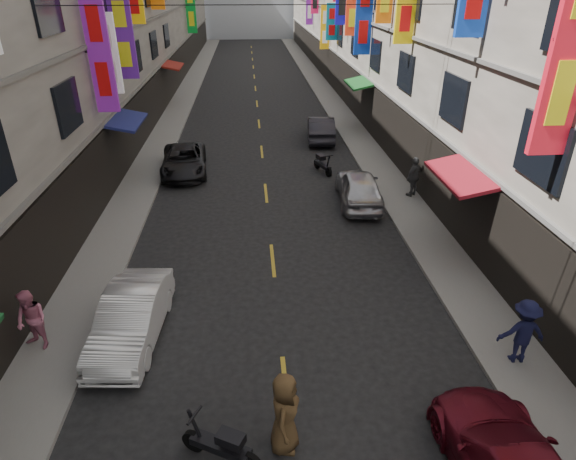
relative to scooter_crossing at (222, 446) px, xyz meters
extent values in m
cube|color=slate|center=(-4.57, 31.84, -0.38)|extent=(2.00, 90.00, 0.12)
cube|color=slate|center=(7.43, 31.84, -0.38)|extent=(2.00, 90.00, 0.12)
cube|color=black|center=(-5.52, 31.84, 1.06)|extent=(0.12, 85.50, 3.00)
cube|color=#66635E|center=(-5.51, 31.84, 2.76)|extent=(0.16, 90.00, 0.14)
cube|color=#66635E|center=(-5.51, 31.84, 5.96)|extent=(0.16, 90.00, 0.14)
cube|color=black|center=(8.38, 31.84, 1.06)|extent=(0.12, 85.50, 3.00)
cube|color=#66635E|center=(8.37, 31.84, 2.76)|extent=(0.16, 90.00, 0.14)
cube|color=#66635E|center=(8.37, 31.84, 5.96)|extent=(0.16, 90.00, 0.14)
cube|color=red|center=(7.88, 4.01, 7.15)|extent=(0.90, 0.18, 5.18)
cylinder|color=black|center=(7.93, 4.01, 7.15)|extent=(1.00, 0.08, 0.08)
cube|color=#7A1B99|center=(-5.03, 14.01, 5.77)|extent=(0.89, 0.18, 4.73)
cylinder|color=black|center=(-5.08, 14.01, 5.77)|extent=(0.99, 0.08, 0.08)
cube|color=white|center=(-5.12, 15.90, 5.43)|extent=(0.70, 0.18, 3.33)
cylinder|color=black|center=(-5.17, 15.90, 5.43)|extent=(0.80, 0.08, 0.08)
cube|color=#4D177F|center=(-4.97, 18.07, 6.02)|extent=(1.00, 0.18, 4.00)
cylinder|color=black|center=(-5.02, 18.07, 6.02)|extent=(1.10, 0.08, 0.08)
cube|color=#0D309C|center=(7.83, 24.20, 6.50)|extent=(1.00, 0.18, 4.61)
cylinder|color=black|center=(7.88, 24.20, 6.50)|extent=(1.10, 0.08, 0.08)
cube|color=#F73717|center=(7.87, 27.80, 6.91)|extent=(0.91, 0.18, 3.96)
cylinder|color=black|center=(7.92, 27.80, 6.91)|extent=(1.01, 0.08, 0.08)
cube|color=#0B708A|center=(7.86, 35.98, 5.20)|extent=(0.93, 0.18, 2.83)
cylinder|color=black|center=(7.91, 35.98, 5.20)|extent=(1.03, 0.08, 0.08)
cube|color=#EDA80D|center=(7.91, 39.89, 4.47)|extent=(0.83, 0.18, 3.73)
cylinder|color=black|center=(7.96, 39.89, 4.47)|extent=(0.93, 0.08, 0.08)
cube|color=#0B7925|center=(-4.97, 49.73, 5.69)|extent=(1.02, 0.18, 5.07)
cylinder|color=black|center=(-5.02, 49.73, 5.69)|extent=(1.12, 0.08, 0.08)
cube|color=#711A94|center=(7.93, 51.97, 6.10)|extent=(0.79, 0.18, 4.69)
cylinder|color=black|center=(7.98, 51.97, 6.10)|extent=(0.89, 0.08, 0.08)
cube|color=maroon|center=(7.73, 7.84, 2.56)|extent=(1.39, 3.20, 0.41)
cube|color=navy|center=(-4.87, 15.84, 2.56)|extent=(1.39, 3.20, 0.41)
cube|color=#13491A|center=(7.73, 23.84, 2.56)|extent=(1.39, 3.20, 0.41)
cube|color=maroon|center=(-4.87, 31.84, 2.56)|extent=(1.39, 3.20, 0.41)
cube|color=gold|center=(1.43, 1.84, -0.44)|extent=(0.12, 2.20, 0.01)
cube|color=gold|center=(1.43, 7.84, -0.44)|extent=(0.12, 2.20, 0.01)
cube|color=gold|center=(1.43, 13.84, -0.44)|extent=(0.12, 2.20, 0.01)
cube|color=gold|center=(1.43, 19.84, -0.44)|extent=(0.12, 2.20, 0.01)
cube|color=gold|center=(1.43, 25.84, -0.44)|extent=(0.12, 2.20, 0.01)
cube|color=gold|center=(1.43, 31.84, -0.44)|extent=(0.12, 2.20, 0.01)
cube|color=gold|center=(1.43, 37.84, -0.44)|extent=(0.12, 2.20, 0.01)
cube|color=gold|center=(1.43, 43.84, -0.44)|extent=(0.12, 2.20, 0.01)
cube|color=gold|center=(1.43, 49.84, -0.44)|extent=(0.12, 2.20, 0.01)
cube|color=gold|center=(1.43, 55.84, -0.44)|extent=(0.12, 2.20, 0.01)
cube|color=gold|center=(1.43, 61.84, -0.44)|extent=(0.12, 2.20, 0.01)
cube|color=gold|center=(1.43, 67.84, -0.44)|extent=(0.12, 2.20, 0.01)
cylinder|color=black|center=(-0.60, 0.32, -0.19)|extent=(0.50, 0.34, 0.50)
cube|color=black|center=(-0.03, 0.01, -0.04)|extent=(1.29, 0.87, 0.18)
cube|color=black|center=(0.19, -0.10, 0.31)|extent=(0.64, 0.54, 0.22)
cylinder|color=black|center=(-0.52, 0.27, 0.26)|extent=(0.35, 0.23, 0.88)
cylinder|color=black|center=(-0.52, 0.27, 0.61)|extent=(0.28, 0.47, 0.06)
cylinder|color=black|center=(4.62, 15.66, -0.19)|extent=(0.27, 0.51, 0.50)
cylinder|color=black|center=(4.21, 16.89, -0.19)|extent=(0.27, 0.51, 0.50)
cube|color=black|center=(4.41, 16.27, -0.04)|extent=(0.70, 1.33, 0.18)
cube|color=black|center=(4.34, 16.51, 0.31)|extent=(0.48, 0.62, 0.22)
cylinder|color=black|center=(4.59, 15.75, 0.26)|extent=(0.19, 0.36, 0.88)
cylinder|color=black|center=(4.59, 15.75, 0.61)|extent=(0.49, 0.22, 0.06)
imported|color=white|center=(-2.57, 4.03, 0.24)|extent=(1.76, 4.25, 1.37)
imported|color=black|center=(-2.57, 16.79, 0.21)|extent=(2.53, 4.84, 1.30)
imported|color=silver|center=(5.43, 12.41, 0.30)|extent=(2.07, 4.46, 1.48)
imported|color=#25232B|center=(5.08, 21.82, 0.28)|extent=(1.93, 4.52, 1.45)
imported|color=#CA6A88|center=(-4.97, 3.73, 0.54)|extent=(1.01, 0.89, 1.72)
imported|color=#131435|center=(7.36, 2.26, 0.57)|extent=(1.19, 0.68, 1.78)
imported|color=#4F4F51|center=(7.96, 12.77, 0.57)|extent=(1.20, 1.12, 1.79)
imported|color=#513A20|center=(1.29, 0.25, 0.52)|extent=(0.85, 1.07, 1.92)
camera|label=1|loc=(0.80, -6.63, 8.32)|focal=30.00mm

